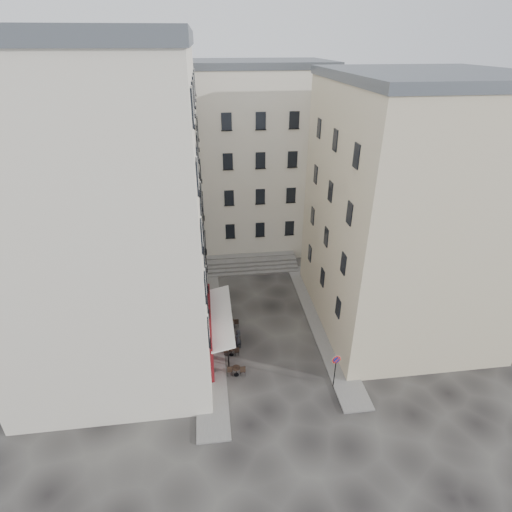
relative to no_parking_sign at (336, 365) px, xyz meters
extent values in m
plane|color=black|center=(-3.50, 3.73, -1.87)|extent=(90.00, 90.00, 0.00)
cube|color=slate|center=(-8.00, 7.73, -1.81)|extent=(2.00, 22.00, 0.12)
cube|color=slate|center=(1.00, 6.73, -1.81)|extent=(2.00, 18.00, 0.12)
cube|color=beige|center=(-14.00, 6.73, 8.13)|extent=(12.00, 16.00, 20.00)
cube|color=#50555B|center=(-14.00, 6.73, 18.43)|extent=(12.20, 16.20, 0.60)
cube|color=beige|center=(7.00, 7.23, 7.13)|extent=(12.00, 14.00, 18.00)
cube|color=#50555B|center=(7.00, 7.23, 16.43)|extent=(12.20, 14.20, 0.60)
cube|color=beige|center=(-4.50, 22.73, 7.13)|extent=(18.00, 10.00, 18.00)
cube|color=#50555B|center=(-4.50, 22.73, 16.43)|extent=(18.20, 10.20, 0.60)
cube|color=#45090F|center=(-7.92, 4.73, -0.12)|extent=(0.25, 7.00, 3.50)
cube|color=black|center=(-7.88, 4.73, -0.47)|extent=(0.06, 3.85, 2.00)
cube|color=white|center=(-7.10, 4.73, 1.08)|extent=(1.58, 7.30, 0.41)
cube|color=#595755|center=(-3.50, 15.63, -1.77)|extent=(9.00, 1.80, 0.20)
cube|color=#595755|center=(-3.50, 16.08, -1.57)|extent=(9.00, 1.80, 0.20)
cube|color=#595755|center=(-3.50, 16.53, -1.37)|extent=(9.00, 1.80, 0.20)
cube|color=#595755|center=(-3.50, 16.98, -1.17)|extent=(9.00, 1.80, 0.20)
cylinder|color=black|center=(-6.75, 2.73, -1.42)|extent=(0.10, 0.10, 0.90)
sphere|color=black|center=(-6.75, 2.73, -0.95)|extent=(0.12, 0.12, 0.12)
cylinder|color=black|center=(-6.75, 6.23, -1.42)|extent=(0.10, 0.10, 0.90)
sphere|color=black|center=(-6.75, 6.23, -0.95)|extent=(0.12, 0.12, 0.12)
cylinder|color=black|center=(-6.75, 9.73, -1.42)|extent=(0.10, 0.10, 0.90)
sphere|color=black|center=(-6.75, 9.73, -0.95)|extent=(0.12, 0.12, 0.12)
cylinder|color=black|center=(0.00, 0.01, -0.57)|extent=(0.07, 0.07, 2.59)
cylinder|color=red|center=(0.00, 0.00, 0.47)|extent=(0.60, 0.12, 0.60)
cylinder|color=navy|center=(0.00, -0.02, 0.47)|extent=(0.43, 0.10, 0.44)
cube|color=red|center=(0.00, -0.05, 0.47)|extent=(0.35, 0.08, 0.35)
cylinder|color=black|center=(-6.30, 1.78, -1.80)|extent=(0.35, 0.35, 0.02)
cylinder|color=black|center=(-6.30, 1.78, -1.48)|extent=(0.05, 0.05, 0.68)
cylinder|color=black|center=(-6.30, 1.78, -1.17)|extent=(0.59, 0.59, 0.04)
cube|color=black|center=(-5.86, 1.78, -1.43)|extent=(0.37, 0.37, 0.88)
cube|color=black|center=(-6.74, 1.88, -1.43)|extent=(0.37, 0.37, 0.88)
cylinder|color=black|center=(-6.49, 3.79, -1.81)|extent=(0.32, 0.32, 0.02)
cylinder|color=black|center=(-6.49, 3.79, -1.52)|extent=(0.04, 0.04, 0.62)
cylinder|color=black|center=(-6.49, 3.79, -1.23)|extent=(0.53, 0.53, 0.04)
cube|color=black|center=(-6.09, 3.79, -1.47)|extent=(0.33, 0.33, 0.79)
cube|color=black|center=(-6.89, 3.88, -1.47)|extent=(0.33, 0.33, 0.79)
cylinder|color=black|center=(-6.47, 4.76, -1.79)|extent=(0.40, 0.40, 0.02)
cylinder|color=black|center=(-6.47, 4.76, -1.42)|extent=(0.06, 0.06, 0.78)
cylinder|color=black|center=(-6.47, 4.76, -1.06)|extent=(0.67, 0.67, 0.04)
cube|color=black|center=(-5.97, 4.76, -1.37)|extent=(0.42, 0.42, 1.01)
cube|color=black|center=(-6.98, 4.87, -1.37)|extent=(0.42, 0.42, 1.01)
cylinder|color=black|center=(-6.26, 7.02, -1.80)|extent=(0.33, 0.33, 0.02)
cylinder|color=black|center=(-6.26, 7.02, -1.50)|extent=(0.05, 0.05, 0.64)
cylinder|color=black|center=(-6.26, 7.02, -1.21)|extent=(0.55, 0.55, 0.04)
cube|color=black|center=(-5.85, 7.02, -1.46)|extent=(0.35, 0.35, 0.82)
cube|color=black|center=(-6.68, 7.12, -1.46)|extent=(0.35, 0.35, 0.82)
cylinder|color=black|center=(-6.77, 8.20, -1.80)|extent=(0.36, 0.36, 0.02)
cylinder|color=black|center=(-6.77, 8.20, -1.46)|extent=(0.05, 0.05, 0.71)
cylinder|color=black|center=(-6.77, 8.20, -1.14)|extent=(0.61, 0.61, 0.04)
cube|color=black|center=(-6.31, 8.20, -1.41)|extent=(0.38, 0.38, 0.91)
cube|color=black|center=(-7.22, 8.30, -1.41)|extent=(0.38, 0.38, 0.91)
imported|color=black|center=(-5.94, 4.51, -1.01)|extent=(0.75, 0.72, 1.72)
camera|label=1|loc=(-7.51, -18.34, 18.42)|focal=28.00mm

